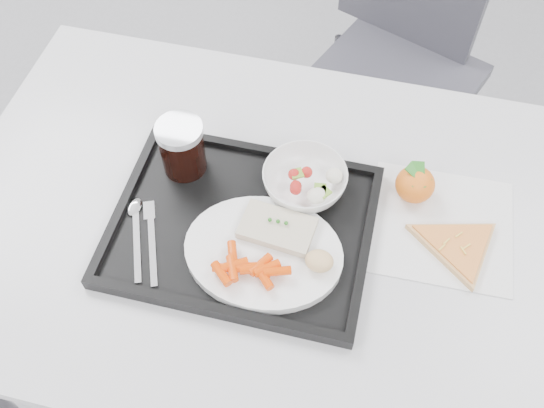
% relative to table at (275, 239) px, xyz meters
% --- Properties ---
extents(room, '(6.04, 7.04, 2.84)m').
position_rel_table_xyz_m(room, '(0.00, -0.30, 0.72)').
color(room, slate).
rests_on(room, ground).
extents(table, '(1.20, 0.80, 0.75)m').
position_rel_table_xyz_m(table, '(0.00, 0.00, 0.00)').
color(table, '#B2B2B4').
rests_on(table, ground).
extents(chair, '(0.55, 0.56, 0.93)m').
position_rel_table_xyz_m(chair, '(0.17, 0.79, -0.15)').
color(chair, '#37373F').
rests_on(chair, ground).
extents(tray, '(0.45, 0.35, 0.03)m').
position_rel_table_xyz_m(tray, '(-0.05, -0.03, 0.08)').
color(tray, black).
rests_on(tray, table).
extents(dinner_plate, '(0.27, 0.27, 0.02)m').
position_rel_table_xyz_m(dinner_plate, '(-0.00, -0.08, 0.09)').
color(dinner_plate, white).
rests_on(dinner_plate, tray).
extents(fish_fillet, '(0.13, 0.09, 0.02)m').
position_rel_table_xyz_m(fish_fillet, '(0.01, -0.04, 0.11)').
color(fish_fillet, beige).
rests_on(fish_fillet, dinner_plate).
extents(bread_roll, '(0.05, 0.04, 0.03)m').
position_rel_table_xyz_m(bread_roll, '(0.09, -0.09, 0.12)').
color(bread_roll, beige).
rests_on(bread_roll, dinner_plate).
extents(salad_bowl, '(0.15, 0.15, 0.05)m').
position_rel_table_xyz_m(salad_bowl, '(0.04, 0.07, 0.11)').
color(salad_bowl, white).
rests_on(salad_bowl, tray).
extents(cola_glass, '(0.09, 0.09, 0.11)m').
position_rel_table_xyz_m(cola_glass, '(-0.19, 0.07, 0.14)').
color(cola_glass, black).
rests_on(cola_glass, tray).
extents(cutlery, '(0.11, 0.17, 0.01)m').
position_rel_table_xyz_m(cutlery, '(-0.22, -0.08, 0.08)').
color(cutlery, silver).
rests_on(cutlery, tray).
extents(napkin, '(0.26, 0.25, 0.00)m').
position_rel_table_xyz_m(napkin, '(0.29, 0.06, 0.07)').
color(napkin, silver).
rests_on(napkin, table).
extents(tangerine, '(0.09, 0.09, 0.07)m').
position_rel_table_xyz_m(tangerine, '(0.23, 0.11, 0.10)').
color(tangerine, orange).
rests_on(tangerine, napkin).
extents(pizza_slice, '(0.23, 0.23, 0.02)m').
position_rel_table_xyz_m(pizza_slice, '(0.32, 0.02, 0.08)').
color(pizza_slice, '#DCB870').
rests_on(pizza_slice, napkin).
extents(carrot_pile, '(0.13, 0.09, 0.02)m').
position_rel_table_xyz_m(carrot_pile, '(-0.02, -0.13, 0.11)').
color(carrot_pile, '#E64105').
rests_on(carrot_pile, dinner_plate).
extents(salad_contents, '(0.10, 0.08, 0.03)m').
position_rel_table_xyz_m(salad_contents, '(0.06, 0.06, 0.12)').
color(salad_contents, '#B21E18').
rests_on(salad_contents, salad_bowl).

